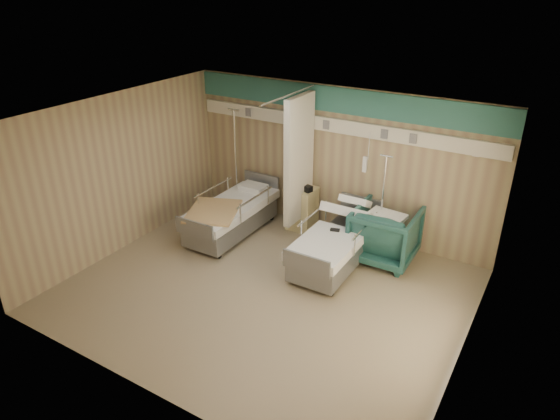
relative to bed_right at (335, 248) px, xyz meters
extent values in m
cube|color=#9D896C|center=(-0.60, -1.30, -0.32)|extent=(6.00, 5.00, 0.00)
cube|color=tan|center=(-0.60, 1.20, 1.08)|extent=(6.00, 0.04, 2.80)
cube|color=tan|center=(-0.60, -3.80, 1.08)|extent=(6.00, 0.04, 2.80)
cube|color=tan|center=(-3.60, -1.30, 1.08)|extent=(0.04, 5.00, 2.80)
cube|color=tan|center=(2.40, -1.30, 1.08)|extent=(0.04, 5.00, 2.80)
cube|color=white|center=(-0.60, -1.30, 2.48)|extent=(6.00, 5.00, 0.04)
cube|color=#31736C|center=(-0.60, 1.18, 2.23)|extent=(6.00, 0.04, 0.45)
cube|color=silver|center=(-0.60, 1.15, 1.79)|extent=(5.88, 0.08, 0.25)
cylinder|color=silver|center=(-1.10, 0.30, 2.44)|extent=(0.03, 1.80, 0.03)
cube|color=silver|center=(-1.10, 0.65, 1.19)|extent=(0.12, 0.90, 2.35)
cube|color=#DBCB89|center=(-1.15, 0.90, 0.11)|extent=(0.50, 0.48, 0.85)
imported|color=#1E4B47|center=(0.65, 0.60, 0.18)|extent=(1.07, 1.10, 0.98)
cube|color=white|center=(0.64, 0.55, 0.70)|extent=(0.67, 0.61, 0.07)
cylinder|color=silver|center=(0.50, 0.73, -0.30)|extent=(0.33, 0.33, 0.03)
cylinder|color=silver|center=(0.50, 0.73, 0.61)|extent=(0.03, 0.03, 1.85)
cylinder|color=silver|center=(0.50, 0.73, 1.54)|extent=(0.22, 0.03, 0.03)
cylinder|color=silver|center=(-2.68, 0.86, -0.30)|extent=(0.39, 0.39, 0.03)
cylinder|color=silver|center=(-2.68, 0.86, 0.77)|extent=(0.03, 0.03, 2.18)
cylinder|color=silver|center=(-2.68, 0.86, 1.86)|extent=(0.26, 0.03, 0.03)
cube|color=black|center=(-0.04, 0.03, 0.33)|extent=(0.18, 0.11, 0.04)
cube|color=tan|center=(-2.26, -0.46, 0.33)|extent=(1.21, 1.33, 0.04)
cube|color=black|center=(-1.02, 0.82, 0.59)|extent=(0.24, 0.19, 0.11)
cylinder|color=white|center=(-1.33, 0.85, 0.59)|extent=(0.09, 0.09, 0.12)
camera|label=1|loc=(3.01, -6.84, 4.29)|focal=32.00mm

